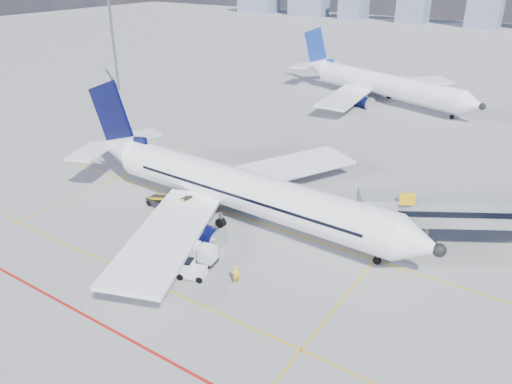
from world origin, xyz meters
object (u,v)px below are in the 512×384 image
Objects in this scene: baggage_tug at (190,269)px; belt_loader at (165,203)px; cargo_dolly at (199,253)px; second_aircraft at (379,83)px; main_aircraft at (231,187)px; ramp_worker at (236,275)px.

baggage_tug is 0.41× the size of belt_loader.
second_aircraft is at bearing 87.68° from cargo_dolly.
second_aircraft reaches higher than baggage_tug.
baggage_tug is 2.48m from cargo_dolly.
belt_loader is at bearing 122.82° from baggage_tug.
cargo_dolly is at bearing -69.57° from main_aircraft.
cargo_dolly reaches higher than baggage_tug.
cargo_dolly is (-0.89, 2.30, 0.18)m from baggage_tug.
main_aircraft reaches higher than ramp_worker.
cargo_dolly is at bearing -65.02° from second_aircraft.
baggage_tug is 13.73m from belt_loader.
main_aircraft is 1.06× the size of second_aircraft.
belt_loader is at bearing 89.72° from ramp_worker.
belt_loader reaches higher than ramp_worker.
main_aircraft is 12.81× the size of cargo_dolly.
main_aircraft is 24.77× the size of ramp_worker.
ramp_worker is at bearing -17.77° from belt_loader.
main_aircraft is 54.43m from second_aircraft.
baggage_tug is at bearing -30.26° from belt_loader.
second_aircraft reaches higher than cargo_dolly.
baggage_tug is 1.52× the size of ramp_worker.
belt_loader is at bearing 139.03° from cargo_dolly.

